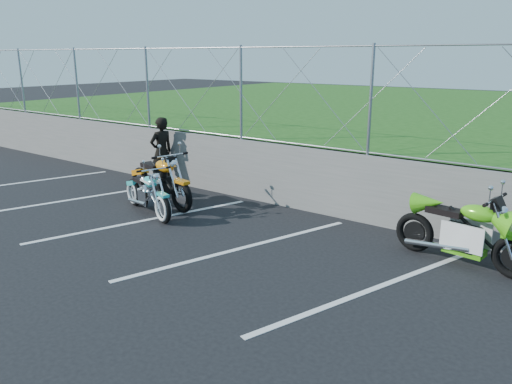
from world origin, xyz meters
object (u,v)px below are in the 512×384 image
Objects in this scene: cruiser_turquoise at (148,195)px; sportbike_green at (464,235)px; naked_orange at (161,182)px; person_standing at (162,152)px.

sportbike_green is (5.74, 1.19, 0.08)m from cruiser_turquoise.
cruiser_turquoise is 0.71m from naked_orange.
naked_orange is at bearing 54.97° from person_standing.
sportbike_green is at bearing 29.58° from cruiser_turquoise.
naked_orange is 1.05× the size of sportbike_green.
naked_orange is at bearing 133.97° from cruiser_turquoise.
naked_orange is at bearing -167.45° from sportbike_green.
person_standing is (-1.51, 1.79, 0.43)m from cruiser_turquoise.
cruiser_turquoise is 2.38m from person_standing.
cruiser_turquoise is 0.90× the size of sportbike_green.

